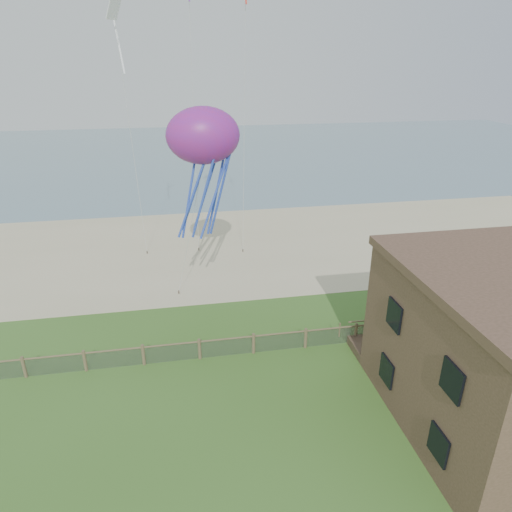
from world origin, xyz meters
name	(u,v)px	position (x,y,z in m)	size (l,w,h in m)	color
ground	(277,432)	(0.00, 0.00, 0.00)	(160.00, 160.00, 0.00)	#3B6322
sand_beach	(222,247)	(0.00, 22.00, 0.00)	(72.00, 20.00, 0.02)	#BDB388
ocean	(195,153)	(0.00, 66.00, 0.00)	(160.00, 68.00, 0.02)	slate
chainlink_fence	(254,345)	(0.00, 6.00, 0.55)	(36.20, 0.20, 1.25)	brown
motel_deck	(474,336)	(13.00, 5.00, 0.25)	(15.00, 2.00, 0.50)	brown
picnic_table	(420,389)	(7.35, 1.02, 0.43)	(2.04, 1.54, 0.86)	brown
octopus_kite	(205,172)	(-1.97, 10.85, 9.26)	(3.83, 2.70, 7.88)	red
kite_white	(116,29)	(-6.65, 17.60, 16.88)	(1.23, 0.70, 3.43)	white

